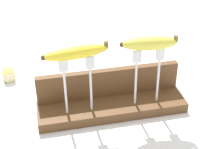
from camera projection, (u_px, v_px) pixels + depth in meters
ground_plane at (112, 111)px, 1.05m from camera, size 3.00×3.00×0.00m
wooden_board at (112, 107)px, 1.04m from camera, size 0.44×0.12×0.03m
board_backstop at (109, 82)px, 1.05m from camera, size 0.43×0.02×0.09m
fork_stand_left at (78, 80)px, 0.95m from camera, size 0.10×0.01×0.17m
fork_stand_right at (148, 72)px, 0.98m from camera, size 0.09×0.01×0.18m
banana_raised_left at (76, 53)px, 0.90m from camera, size 0.18×0.06×0.04m
banana_raised_right at (149, 43)px, 0.94m from camera, size 0.16×0.06×0.04m
banana_chunk_near at (9, 75)px, 1.19m from camera, size 0.05×0.05×0.04m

